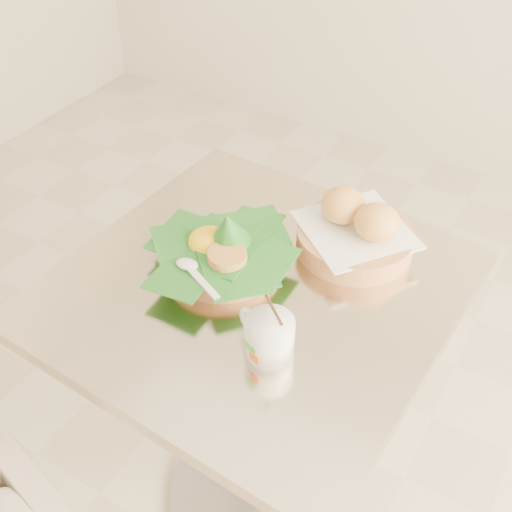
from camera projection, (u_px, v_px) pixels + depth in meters
The scene contains 5 objects.
floor at pixel (218, 466), 1.74m from camera, with size 3.60×3.60×0.00m, color beige.
cafe_table at pixel (254, 361), 1.34m from camera, with size 0.74×0.74×0.75m.
rice_basket at pixel (222, 250), 1.22m from camera, with size 0.28×0.28×0.14m.
bread_basket at pixel (356, 231), 1.25m from camera, with size 0.27×0.27×0.12m.
coffee_mug at pixel (268, 335), 1.05m from camera, with size 0.11×0.09×0.14m.
Camera 1 is at (0.57, -0.76, 1.57)m, focal length 45.00 mm.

